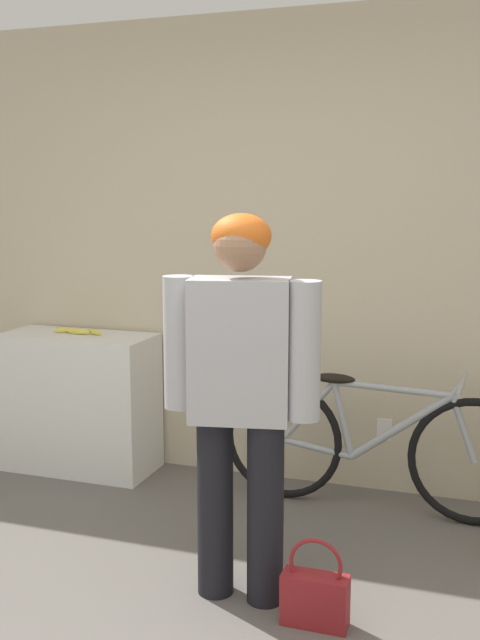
% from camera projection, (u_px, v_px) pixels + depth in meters
% --- Properties ---
extents(wall_back, '(8.00, 0.07, 2.60)m').
position_uv_depth(wall_back, '(291.00, 254.00, 4.16)').
color(wall_back, beige).
rests_on(wall_back, ground_plane).
extents(side_shelf, '(0.91, 0.42, 0.82)m').
position_uv_depth(side_shelf, '(79.00, 402.00, 4.45)').
color(side_shelf, white).
rests_on(side_shelf, ground_plane).
extents(person, '(0.64, 0.28, 1.56)m').
position_uv_depth(person, '(240.00, 381.00, 2.92)').
color(person, black).
rests_on(person, ground_plane).
extents(bicycle, '(1.64, 0.46, 0.72)m').
position_uv_depth(bicycle, '(374.00, 445.00, 3.84)').
color(bicycle, black).
rests_on(bicycle, ground_plane).
extents(banana, '(0.34, 0.09, 0.04)m').
position_uv_depth(banana, '(78.00, 331.00, 4.40)').
color(banana, '#EAD64C').
rests_on(banana, side_shelf).
extents(handbag, '(0.25, 0.10, 0.35)m').
position_uv_depth(handbag, '(315.00, 596.00, 2.84)').
color(handbag, maroon).
rests_on(handbag, ground_plane).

